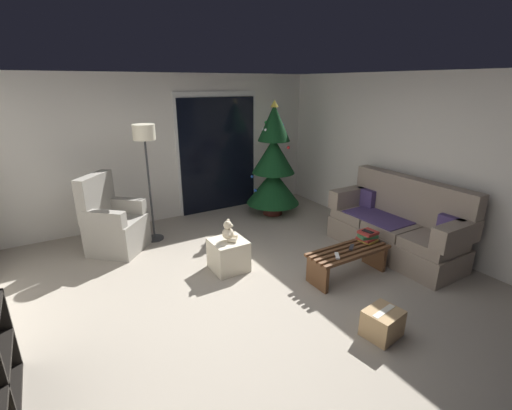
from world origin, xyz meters
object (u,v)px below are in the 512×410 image
object	(u,v)px
couch	(397,226)
book_stack	(368,236)
coffee_table	(348,258)
christmas_tree	(273,166)
ottoman	(229,255)
teddy_bear_cream	(229,232)
remote_graphite	(352,247)
cell_phone	(368,231)
floor_lamp	(145,144)
cardboard_box_taped_mid_floor	(382,323)
remote_white	(337,256)
armchair	(113,224)

from	to	relation	value
couch	book_stack	xyz separation A→B (m)	(-0.70, -0.09, 0.04)
couch	coffee_table	xyz separation A→B (m)	(-1.09, -0.15, -0.15)
book_stack	christmas_tree	bearing A→B (deg)	88.69
ottoman	book_stack	bearing A→B (deg)	-28.68
christmas_tree	teddy_bear_cream	size ratio (longest dim) A/B	7.24
remote_graphite	ottoman	xyz separation A→B (m)	(-1.27, 0.93, -0.18)
cell_phone	christmas_tree	world-z (taller)	christmas_tree
floor_lamp	teddy_bear_cream	world-z (taller)	floor_lamp
book_stack	floor_lamp	size ratio (longest dim) A/B	0.15
coffee_table	cell_phone	xyz separation A→B (m)	(0.39, 0.06, 0.26)
book_stack	cardboard_box_taped_mid_floor	xyz separation A→B (m)	(-0.91, -1.06, -0.30)
remote_white	floor_lamp	world-z (taller)	floor_lamp
book_stack	cell_phone	world-z (taller)	cell_phone
couch	armchair	world-z (taller)	armchair
coffee_table	christmas_tree	xyz separation A→B (m)	(0.45, 2.39, 0.66)
couch	floor_lamp	bearing A→B (deg)	142.12
christmas_tree	cardboard_box_taped_mid_floor	distance (m)	3.60
cardboard_box_taped_mid_floor	remote_graphite	bearing A→B (deg)	60.41
ottoman	christmas_tree	bearing A→B (deg)	41.26
remote_graphite	christmas_tree	bearing A→B (deg)	-46.32
book_stack	floor_lamp	distance (m)	3.36
coffee_table	christmas_tree	world-z (taller)	christmas_tree
couch	cell_phone	size ratio (longest dim) A/B	13.48
coffee_table	remote_white	xyz separation A→B (m)	(-0.26, -0.07, 0.14)
cardboard_box_taped_mid_floor	floor_lamp	bearing A→B (deg)	110.62
couch	ottoman	world-z (taller)	couch
ottoman	remote_graphite	bearing A→B (deg)	-36.20
christmas_tree	teddy_bear_cream	world-z (taller)	christmas_tree
book_stack	teddy_bear_cream	world-z (taller)	teddy_bear_cream
coffee_table	teddy_bear_cream	xyz separation A→B (m)	(-1.20, 0.93, 0.28)
ottoman	cardboard_box_taped_mid_floor	bearing A→B (deg)	-70.24
ottoman	teddy_bear_cream	world-z (taller)	teddy_bear_cream
book_stack	ottoman	world-z (taller)	book_stack
book_stack	ottoman	distance (m)	1.84
couch	cardboard_box_taped_mid_floor	distance (m)	1.99
coffee_table	floor_lamp	distance (m)	3.24
armchair	cardboard_box_taped_mid_floor	distance (m)	3.80
floor_lamp	coffee_table	bearing A→B (deg)	-53.20
couch	coffee_table	distance (m)	1.11
remote_graphite	floor_lamp	world-z (taller)	floor_lamp
coffee_table	christmas_tree	bearing A→B (deg)	79.43
remote_graphite	remote_white	bearing A→B (deg)	67.20
couch	book_stack	world-z (taller)	couch
book_stack	teddy_bear_cream	bearing A→B (deg)	151.37
christmas_tree	ottoman	distance (m)	2.31
armchair	coffee_table	bearing A→B (deg)	-44.12
coffee_table	ottoman	xyz separation A→B (m)	(-1.21, 0.94, -0.05)
armchair	teddy_bear_cream	xyz separation A→B (m)	(1.18, -1.38, 0.13)
book_stack	remote_white	bearing A→B (deg)	-168.60
cell_phone	couch	bearing A→B (deg)	-3.91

